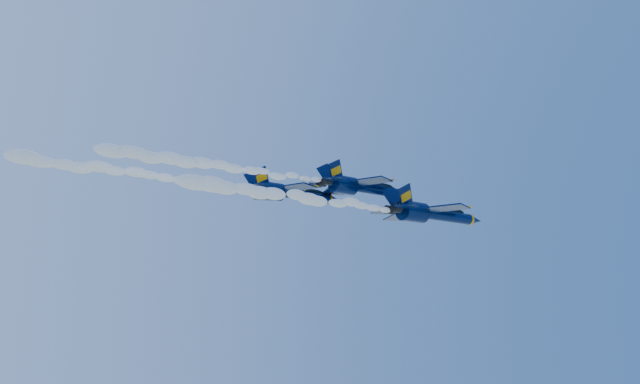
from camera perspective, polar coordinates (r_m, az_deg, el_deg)
jet_lead at (r=95.77m, az=10.18°, el=-1.95°), size 19.80×16.24×7.36m
smoke_trail_jet_lead at (r=80.23m, az=-2.12°, el=-0.43°), size 32.01×2.05×1.84m
jet_second at (r=94.85m, az=3.84°, el=0.46°), size 17.69×14.51×6.57m
smoke_trail_jet_second at (r=82.20m, az=-8.96°, el=2.31°), size 32.01×1.83×1.65m
jet_third at (r=95.07m, az=-2.76°, el=-0.09°), size 17.47×14.33×6.49m
smoke_trail_jet_third at (r=84.90m, az=-16.18°, el=1.62°), size 32.01×1.81×1.63m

